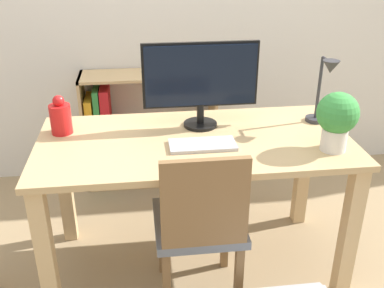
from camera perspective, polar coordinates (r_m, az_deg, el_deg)
name	(u,v)px	position (r m, az deg, el deg)	size (l,w,h in m)	color
ground_plane	(194,262)	(2.50, 0.30, -14.72)	(10.00, 10.00, 0.00)	#997F5B
desk	(195,163)	(2.16, 0.33, -2.37)	(1.47, 0.73, 0.73)	tan
monitor	(201,78)	(2.17, 1.10, 8.33)	(0.56, 0.17, 0.42)	black
keyboard	(203,145)	(2.03, 1.35, -0.11)	(0.30, 0.14, 0.02)	#B2B2B7
vase	(61,117)	(2.23, -16.35, 3.27)	(0.10, 0.10, 0.19)	red
desk_lamp	(324,86)	(2.27, 16.46, 7.12)	(0.10, 0.19, 0.34)	#2D2D33
potted_plant	(337,118)	(2.04, 17.94, 3.19)	(0.18, 0.18, 0.27)	silver
chair	(200,223)	(2.01, 1.06, -9.97)	(0.40, 0.40, 0.82)	slate
bookshelf	(126,133)	(3.09, -8.32, 1.41)	(0.89, 0.28, 0.78)	tan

